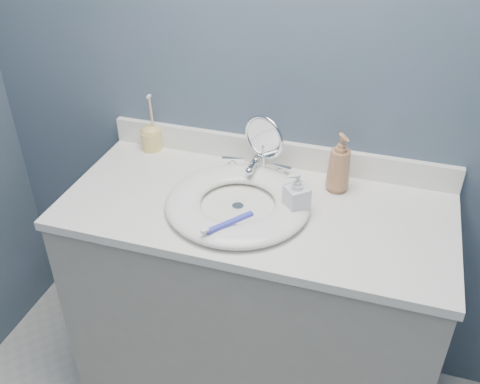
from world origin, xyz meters
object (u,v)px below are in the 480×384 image
at_px(makeup_mirror, 264,144).
at_px(toothbrush_holder, 151,137).
at_px(soap_bottle_clear, 297,194).
at_px(soap_bottle_amber, 339,163).

distance_m(makeup_mirror, toothbrush_holder, 0.45).
bearing_deg(makeup_mirror, soap_bottle_clear, -27.86).
height_order(soap_bottle_amber, toothbrush_holder, toothbrush_holder).
relative_size(makeup_mirror, toothbrush_holder, 1.05).
relative_size(soap_bottle_amber, toothbrush_holder, 0.93).
height_order(makeup_mirror, soap_bottle_clear, makeup_mirror).
relative_size(makeup_mirror, soap_bottle_amber, 1.13).
distance_m(soap_bottle_amber, toothbrush_holder, 0.70).
bearing_deg(soap_bottle_amber, toothbrush_holder, 139.31).
distance_m(makeup_mirror, soap_bottle_clear, 0.24).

